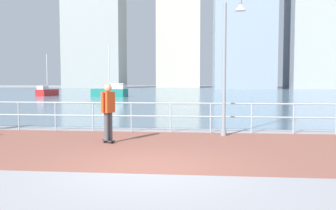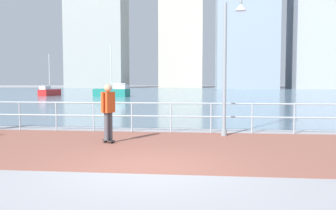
% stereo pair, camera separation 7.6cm
% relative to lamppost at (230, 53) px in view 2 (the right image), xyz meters
% --- Properties ---
extents(ground, '(220.00, 220.00, 0.00)m').
position_rel_lamppost_xyz_m(ground, '(-1.96, 35.59, -2.72)').
color(ground, '#9E9EA3').
extents(brick_paving, '(28.00, 5.61, 0.01)m').
position_rel_lamppost_xyz_m(brick_paving, '(-1.96, -2.11, -2.71)').
color(brick_paving, '#935647').
rests_on(brick_paving, ground).
extents(harbor_water, '(180.00, 88.00, 0.00)m').
position_rel_lamppost_xyz_m(harbor_water, '(-1.96, 45.69, -2.71)').
color(harbor_water, slate).
rests_on(harbor_water, ground).
extents(waterfront_railing, '(25.25, 0.06, 1.05)m').
position_rel_lamppost_xyz_m(waterfront_railing, '(-1.96, 0.69, -1.99)').
color(waterfront_railing, '#9EADB7').
rests_on(waterfront_railing, ground).
extents(lamppost, '(0.74, 0.56, 4.91)m').
position_rel_lamppost_xyz_m(lamppost, '(0.00, 0.00, 0.00)').
color(lamppost, gray).
rests_on(lamppost, ground).
extents(skateboarder, '(0.41, 0.53, 1.71)m').
position_rel_lamppost_xyz_m(skateboarder, '(-3.56, -1.66, -1.69)').
color(skateboarder, black).
rests_on(skateboarder, ground).
extents(sailboat_navy, '(1.46, 3.83, 5.26)m').
position_rel_lamppost_xyz_m(sailboat_navy, '(-20.35, 30.99, -2.21)').
color(sailboat_navy, '#B21E1E').
rests_on(sailboat_navy, ground).
extents(sailboat_white, '(4.51, 2.39, 6.06)m').
position_rel_lamppost_xyz_m(sailboat_white, '(-11.62, 29.00, -2.14)').
color(sailboat_white, '#197266').
rests_on(sailboat_white, ground).
extents(tower_slate, '(12.73, 14.76, 48.74)m').
position_rel_lamppost_xyz_m(tower_slate, '(-7.73, 96.51, 20.82)').
color(tower_slate, '#B2AD99').
rests_on(tower_slate, ground).
extents(tower_steel, '(14.19, 17.75, 35.38)m').
position_rel_lamppost_xyz_m(tower_steel, '(9.21, 78.93, 14.14)').
color(tower_steel, '#8493A3').
rests_on(tower_steel, ground).
extents(tower_beige, '(16.11, 10.69, 29.25)m').
position_rel_lamppost_xyz_m(tower_beige, '(-31.23, 86.49, 11.08)').
color(tower_beige, '#939993').
rests_on(tower_beige, ground).
extents(tower_brick, '(14.80, 11.32, 34.80)m').
position_rel_lamppost_xyz_m(tower_brick, '(28.06, 78.94, 13.85)').
color(tower_brick, '#A3A8B2').
rests_on(tower_brick, ground).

